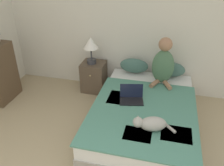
% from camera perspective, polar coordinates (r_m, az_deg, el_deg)
% --- Properties ---
extents(wall_back, '(5.73, 0.05, 2.55)m').
position_cam_1_polar(wall_back, '(4.11, 6.69, 14.52)').
color(wall_back, beige).
rests_on(wall_back, ground_plane).
extents(bed, '(1.42, 2.10, 0.41)m').
position_cam_1_polar(bed, '(3.53, 7.65, -7.66)').
color(bed, '#9E998E').
rests_on(bed, ground_plane).
extents(pillow_near, '(0.49, 0.20, 0.26)m').
position_cam_1_polar(pillow_near, '(4.18, 5.32, 4.17)').
color(pillow_near, '#42665B').
rests_on(pillow_near, bed).
extents(pillow_far, '(0.49, 0.20, 0.26)m').
position_cam_1_polar(pillow_far, '(4.15, 13.82, 3.20)').
color(pillow_far, '#42665B').
rests_on(pillow_far, bed).
extents(person_sitting, '(0.36, 0.35, 0.76)m').
position_cam_1_polar(person_sitting, '(3.83, 12.24, 4.62)').
color(person_sitting, '#476B4C').
rests_on(person_sitting, bed).
extents(cat_tabby, '(0.52, 0.26, 0.19)m').
position_cam_1_polar(cat_tabby, '(2.90, 9.28, -9.62)').
color(cat_tabby, '#A8A399').
rests_on(cat_tabby, bed).
extents(laptop_open, '(0.38, 0.31, 0.22)m').
position_cam_1_polar(laptop_open, '(3.43, 4.72, -3.50)').
color(laptop_open, black).
rests_on(laptop_open, bed).
extents(nightstand, '(0.42, 0.41, 0.55)m').
position_cam_1_polar(nightstand, '(4.39, -4.38, 1.56)').
color(nightstand, brown).
rests_on(nightstand, ground_plane).
extents(table_lamp, '(0.26, 0.26, 0.48)m').
position_cam_1_polar(table_lamp, '(4.13, -5.11, 8.97)').
color(table_lamp, '#38383D').
rests_on(table_lamp, nightstand).
extents(bookshelf, '(0.28, 0.58, 0.99)m').
position_cam_1_polar(bookshelf, '(4.43, -25.29, 2.10)').
color(bookshelf, brown).
rests_on(bookshelf, ground_plane).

